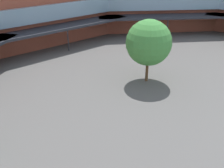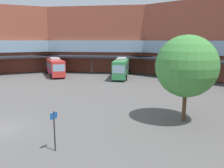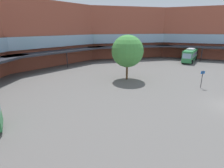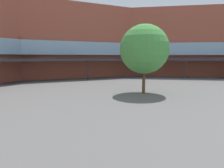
% 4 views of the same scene
% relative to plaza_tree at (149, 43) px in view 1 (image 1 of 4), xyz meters
% --- Properties ---
extents(station_building, '(86.55, 55.60, 15.00)m').
position_rel_plaza_tree_xyz_m(station_building, '(-6.13, 6.23, 2.11)').
color(station_building, '#9E4C38').
rests_on(station_building, ground).
extents(plaza_tree, '(5.63, 5.63, 7.94)m').
position_rel_plaza_tree_xyz_m(plaza_tree, '(0.00, 0.00, 0.00)').
color(plaza_tree, brown).
rests_on(plaza_tree, ground).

